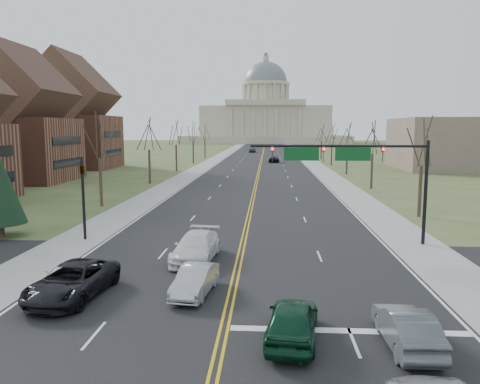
# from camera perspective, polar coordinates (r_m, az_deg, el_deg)

# --- Properties ---
(ground) EXTENTS (600.00, 600.00, 0.00)m
(ground) POSITION_cam_1_polar(r_m,az_deg,el_deg) (20.59, -1.66, -15.11)
(ground) COLOR #404E27
(ground) RESTS_ON ground
(road) EXTENTS (20.00, 380.00, 0.01)m
(road) POSITION_cam_1_polar(r_m,az_deg,el_deg) (129.15, 2.68, 4.21)
(road) COLOR black
(road) RESTS_ON ground
(cross_road) EXTENTS (120.00, 14.00, 0.01)m
(cross_road) POSITION_cam_1_polar(r_m,az_deg,el_deg) (26.20, -0.48, -10.00)
(cross_road) COLOR black
(cross_road) RESTS_ON ground
(sidewalk_left) EXTENTS (4.00, 380.00, 0.03)m
(sidewalk_left) POSITION_cam_1_polar(r_m,az_deg,el_deg) (129.87, -2.63, 4.24)
(sidewalk_left) COLOR gray
(sidewalk_left) RESTS_ON ground
(sidewalk_right) EXTENTS (4.00, 380.00, 0.03)m
(sidewalk_right) POSITION_cam_1_polar(r_m,az_deg,el_deg) (129.55, 8.01, 4.16)
(sidewalk_right) COLOR gray
(sidewalk_right) RESTS_ON ground
(center_line) EXTENTS (0.42, 380.00, 0.01)m
(center_line) POSITION_cam_1_polar(r_m,az_deg,el_deg) (129.15, 2.68, 4.22)
(center_line) COLOR gold
(center_line) RESTS_ON road
(edge_line_left) EXTENTS (0.15, 380.00, 0.01)m
(edge_line_left) POSITION_cam_1_polar(r_m,az_deg,el_deg) (129.65, -1.66, 4.24)
(edge_line_left) COLOR silver
(edge_line_left) RESTS_ON road
(edge_line_right) EXTENTS (0.15, 380.00, 0.01)m
(edge_line_right) POSITION_cam_1_polar(r_m,az_deg,el_deg) (129.39, 7.04, 4.17)
(edge_line_right) COLOR silver
(edge_line_right) RESTS_ON road
(stop_bar) EXTENTS (9.50, 0.50, 0.01)m
(stop_bar) POSITION_cam_1_polar(r_m,az_deg,el_deg) (19.87, 13.19, -16.15)
(stop_bar) COLOR silver
(stop_bar) RESTS_ON road
(capitol) EXTENTS (90.00, 60.00, 50.00)m
(capitol) POSITION_cam_1_polar(r_m,az_deg,el_deg) (268.88, 3.12, 9.08)
(capitol) COLOR #B4A996
(capitol) RESTS_ON ground
(signal_mast) EXTENTS (12.12, 0.44, 7.20)m
(signal_mast) POSITION_cam_1_polar(r_m,az_deg,el_deg) (32.97, 13.47, 3.66)
(signal_mast) COLOR black
(signal_mast) RESTS_ON ground
(signal_left) EXTENTS (0.32, 0.36, 6.00)m
(signal_left) POSITION_cam_1_polar(r_m,az_deg,el_deg) (35.25, -18.60, 0.37)
(signal_left) COLOR black
(signal_left) RESTS_ON ground
(tree_r_0) EXTENTS (3.74, 3.74, 8.50)m
(tree_r_0) POSITION_cam_1_polar(r_m,az_deg,el_deg) (45.08, 21.35, 5.39)
(tree_r_0) COLOR #32251E
(tree_r_0) RESTS_ON ground
(tree_l_0) EXTENTS (3.96, 3.96, 9.00)m
(tree_l_0) POSITION_cam_1_polar(r_m,az_deg,el_deg) (49.96, -16.81, 6.22)
(tree_l_0) COLOR #32251E
(tree_l_0) RESTS_ON ground
(tree_r_1) EXTENTS (3.74, 3.74, 8.50)m
(tree_r_1) POSITION_cam_1_polar(r_m,az_deg,el_deg) (64.40, 15.90, 6.18)
(tree_r_1) COLOR #32251E
(tree_r_1) RESTS_ON ground
(tree_l_1) EXTENTS (3.96, 3.96, 9.00)m
(tree_l_1) POSITION_cam_1_polar(r_m,az_deg,el_deg) (69.08, -11.06, 6.74)
(tree_l_1) COLOR #32251E
(tree_l_1) RESTS_ON ground
(tree_r_2) EXTENTS (3.74, 3.74, 8.50)m
(tree_r_2) POSITION_cam_1_polar(r_m,az_deg,el_deg) (84.04, 12.97, 6.58)
(tree_r_2) COLOR #32251E
(tree_r_2) RESTS_ON ground
(tree_l_2) EXTENTS (3.96, 3.96, 9.00)m
(tree_l_2) POSITION_cam_1_polar(r_m,az_deg,el_deg) (88.59, -7.82, 7.01)
(tree_l_2) COLOR #32251E
(tree_l_2) RESTS_ON ground
(tree_r_3) EXTENTS (3.74, 3.74, 8.50)m
(tree_r_3) POSITION_cam_1_polar(r_m,az_deg,el_deg) (103.82, 11.15, 6.82)
(tree_r_3) COLOR #32251E
(tree_r_3) RESTS_ON ground
(tree_l_3) EXTENTS (3.96, 3.96, 9.00)m
(tree_l_3) POSITION_cam_1_polar(r_m,az_deg,el_deg) (108.27, -5.75, 7.17)
(tree_l_3) COLOR #32251E
(tree_l_3) RESTS_ON ground
(tree_r_4) EXTENTS (3.74, 3.74, 8.50)m
(tree_r_4) POSITION_cam_1_polar(r_m,az_deg,el_deg) (123.67, 9.92, 6.98)
(tree_r_4) COLOR #32251E
(tree_r_4) RESTS_ON ground
(tree_l_4) EXTENTS (3.96, 3.96, 9.00)m
(tree_l_4) POSITION_cam_1_polar(r_m,az_deg,el_deg) (128.06, -4.32, 7.27)
(tree_l_4) COLOR #32251E
(tree_l_4) RESTS_ON ground
(bldg_left_mid) EXTENTS (15.10, 14.28, 20.75)m
(bldg_left_mid) POSITION_cam_1_polar(r_m,az_deg,el_deg) (78.54, -25.48, 7.41)
(bldg_left_mid) COLOR brown
(bldg_left_mid) RESTS_ON ground
(bldg_left_far) EXTENTS (17.10, 14.28, 23.25)m
(bldg_left_far) POSITION_cam_1_polar(r_m,az_deg,el_deg) (101.04, -19.91, 8.19)
(bldg_left_far) COLOR brown
(bldg_left_far) RESTS_ON ground
(bldg_right_mass) EXTENTS (25.00, 20.00, 10.00)m
(bldg_right_mass) POSITION_cam_1_polar(r_m,az_deg,el_deg) (102.37, 25.52, 5.34)
(bldg_right_mass) COLOR #6E614E
(bldg_right_mass) RESTS_ON ground
(car_nb_inner_lead) EXTENTS (2.43, 4.81, 1.57)m
(car_nb_inner_lead) POSITION_cam_1_polar(r_m,az_deg,el_deg) (18.44, 6.40, -15.28)
(car_nb_inner_lead) COLOR #0C3520
(car_nb_inner_lead) RESTS_ON road
(car_nb_outer_lead) EXTENTS (1.65, 4.47, 1.46)m
(car_nb_outer_lead) POSITION_cam_1_polar(r_m,az_deg,el_deg) (18.90, 19.66, -15.30)
(car_nb_outer_lead) COLOR #52565A
(car_nb_outer_lead) RESTS_ON road
(car_sb_inner_lead) EXTENTS (1.97, 4.32, 1.37)m
(car_sb_inner_lead) POSITION_cam_1_polar(r_m,az_deg,el_deg) (23.13, -5.51, -10.68)
(car_sb_inner_lead) COLOR #A6A8AE
(car_sb_inner_lead) RESTS_ON road
(car_sb_outer_lead) EXTENTS (3.20, 6.04, 1.62)m
(car_sb_outer_lead) POSITION_cam_1_polar(r_m,az_deg,el_deg) (23.96, -19.74, -10.15)
(car_sb_outer_lead) COLOR black
(car_sb_outer_lead) RESTS_ON road
(car_sb_inner_second) EXTENTS (2.73, 5.86, 1.66)m
(car_sb_inner_second) POSITION_cam_1_polar(r_m,az_deg,el_deg) (28.78, -5.37, -6.68)
(car_sb_inner_second) COLOR white
(car_sb_inner_second) RESTS_ON road
(car_far_nb) EXTENTS (2.67, 5.22, 1.41)m
(car_far_nb) POSITION_cam_1_polar(r_m,az_deg,el_deg) (111.50, 4.18, 4.00)
(car_far_nb) COLOR black
(car_far_nb) RESTS_ON road
(car_far_sb) EXTENTS (2.48, 5.08, 1.67)m
(car_far_sb) POSITION_cam_1_polar(r_m,az_deg,el_deg) (157.23, 1.52, 5.16)
(car_far_sb) COLOR #43464A
(car_far_sb) RESTS_ON road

